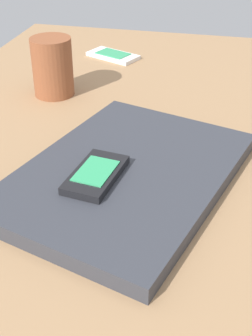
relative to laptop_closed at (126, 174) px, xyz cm
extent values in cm
cube|color=#9E7751|center=(6.53, -0.06, -2.54)|extent=(120.00, 80.00, 3.00)
cube|color=#33353D|center=(0.00, 0.00, 0.00)|extent=(38.89, 32.39, 2.09)
cube|color=black|center=(-3.18, 3.06, 1.55)|extent=(10.32, 6.49, 1.01)
cube|color=#33A566|center=(-3.18, 3.06, 2.12)|extent=(6.52, 4.83, 0.14)
cube|color=silver|center=(45.55, 13.27, -0.64)|extent=(9.32, 12.17, 0.81)
cube|color=#33A566|center=(45.55, 13.27, -0.16)|extent=(6.56, 7.89, 0.14)
cylinder|color=brown|center=(24.29, 18.72, 4.05)|extent=(7.07, 7.07, 10.18)
camera|label=1|loc=(-47.92, -10.94, 32.62)|focal=49.13mm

